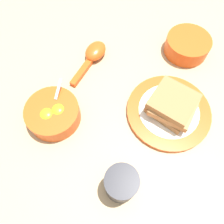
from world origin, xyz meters
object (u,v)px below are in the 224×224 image
Objects in this scene: toast_sandwich at (173,105)px; congee_bowl at (187,45)px; drinking_cup at (121,184)px; egg_bowl at (53,114)px; soup_spoon at (93,54)px; toast_plate at (168,111)px.

congee_bowl is at bearing -23.99° from toast_sandwich.
drinking_cup is (-0.18, 0.15, 0.01)m from toast_sandwich.
soup_spoon is at bearing -30.10° from egg_bowl.
drinking_cup is (-0.39, 0.24, 0.02)m from congee_bowl.
drinking_cup reaches higher than congee_bowl.
congee_bowl reaches higher than soup_spoon.
toast_sandwich is 0.91× the size of soup_spoon.
toast_sandwich is (-0.00, -0.00, 0.04)m from toast_plate.
toast_sandwich is (-0.01, -0.31, 0.02)m from egg_bowl.
drinking_cup is at bearing 139.87° from toast_sandwich.
soup_spoon is (0.21, 0.19, 0.01)m from toast_plate.
congee_bowl is at bearing -24.63° from toast_plate.
egg_bowl is at bearing 116.25° from congee_bowl.
toast_plate is at bearing 155.37° from congee_bowl.
egg_bowl reaches higher than soup_spoon.
congee_bowl is (0.00, -0.29, 0.01)m from soup_spoon.
egg_bowl reaches higher than toast_sandwich.
toast_plate is at bearing -39.55° from drinking_cup.
toast_sandwich is 1.59× the size of drinking_cup.
toast_plate is 2.41× the size of drinking_cup.
drinking_cup reaches higher than toast_sandwich.
egg_bowl is 0.23m from soup_spoon.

